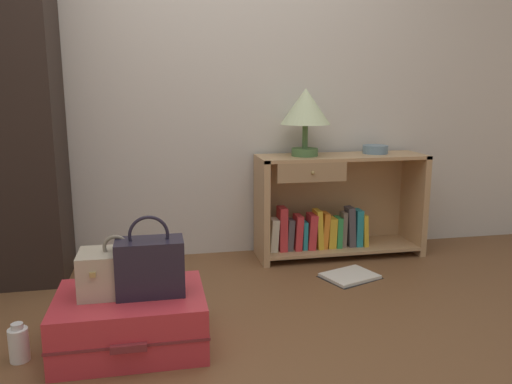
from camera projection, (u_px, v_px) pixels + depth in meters
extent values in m
plane|color=brown|center=(232.00, 364.00, 2.07)|extent=(9.00, 9.00, 0.00)
cube|color=beige|center=(194.00, 58.00, 3.25)|extent=(6.40, 0.10, 2.60)
cube|color=tan|center=(262.00, 209.00, 3.28)|extent=(0.04, 0.34, 0.68)
cube|color=tan|center=(414.00, 202.00, 3.48)|extent=(0.04, 0.34, 0.68)
cube|color=tan|center=(342.00, 157.00, 3.32)|extent=(1.11, 0.34, 0.02)
cube|color=tan|center=(339.00, 246.00, 3.44)|extent=(1.03, 0.34, 0.02)
cube|color=tan|center=(332.00, 200.00, 3.54)|extent=(1.03, 0.01, 0.66)
cube|color=#A68259|center=(312.00, 172.00, 3.13)|extent=(0.44, 0.02, 0.12)
sphere|color=#9E844C|center=(313.00, 173.00, 3.12)|extent=(0.02, 0.02, 0.02)
cube|color=beige|center=(273.00, 235.00, 3.30)|extent=(0.06, 0.11, 0.22)
cube|color=red|center=(282.00, 229.00, 3.31)|extent=(0.05, 0.12, 0.29)
cube|color=#4C474C|center=(289.00, 234.00, 3.32)|extent=(0.05, 0.10, 0.21)
cube|color=red|center=(297.00, 232.00, 3.33)|extent=(0.06, 0.12, 0.23)
cube|color=teal|center=(304.00, 235.00, 3.34)|extent=(0.03, 0.10, 0.19)
cube|color=red|center=(311.00, 231.00, 3.35)|extent=(0.06, 0.12, 0.24)
cube|color=gold|center=(318.00, 229.00, 3.36)|extent=(0.05, 0.12, 0.26)
cube|color=orange|center=(324.00, 230.00, 3.37)|extent=(0.05, 0.11, 0.24)
cube|color=gold|center=(331.00, 232.00, 3.38)|extent=(0.06, 0.10, 0.20)
cube|color=green|center=(338.00, 232.00, 3.39)|extent=(0.04, 0.11, 0.20)
cube|color=#726659|center=(343.00, 229.00, 3.39)|extent=(0.03, 0.08, 0.24)
cube|color=#4C474C|center=(350.00, 226.00, 3.40)|extent=(0.06, 0.10, 0.27)
cube|color=teal|center=(358.00, 228.00, 3.41)|extent=(0.05, 0.10, 0.25)
cube|color=gold|center=(363.00, 230.00, 3.42)|extent=(0.04, 0.12, 0.22)
cylinder|color=#4C7542|center=(305.00, 152.00, 3.27)|extent=(0.17, 0.17, 0.05)
cylinder|color=#4C7542|center=(305.00, 136.00, 3.25)|extent=(0.04, 0.04, 0.15)
cone|color=beige|center=(306.00, 106.00, 3.21)|extent=(0.32, 0.32, 0.23)
cylinder|color=slate|center=(375.00, 149.00, 3.39)|extent=(0.17, 0.17, 0.05)
cube|color=#D1333D|center=(131.00, 320.00, 2.20)|extent=(0.63, 0.47, 0.24)
cube|color=maroon|center=(131.00, 320.00, 2.20)|extent=(0.64, 0.48, 0.01)
cube|color=maroon|center=(129.00, 348.00, 1.96)|extent=(0.14, 0.02, 0.03)
cube|color=#B7A88E|center=(117.00, 272.00, 2.17)|extent=(0.31, 0.20, 0.19)
torus|color=gray|center=(115.00, 247.00, 2.15)|extent=(0.11, 0.02, 0.11)
cube|color=tan|center=(93.00, 275.00, 2.04)|extent=(0.02, 0.01, 0.02)
cube|color=tan|center=(136.00, 272.00, 2.08)|extent=(0.02, 0.01, 0.02)
cube|color=#231E2D|center=(150.00, 267.00, 2.15)|extent=(0.28, 0.16, 0.24)
torus|color=#231E2D|center=(149.00, 235.00, 2.12)|extent=(0.17, 0.01, 0.17)
cylinder|color=white|center=(19.00, 345.00, 2.09)|extent=(0.08, 0.08, 0.14)
cylinder|color=silver|center=(17.00, 326.00, 2.07)|extent=(0.05, 0.05, 0.02)
cube|color=white|center=(350.00, 276.00, 3.02)|extent=(0.36, 0.32, 0.02)
cube|color=black|center=(350.00, 277.00, 3.02)|extent=(0.38, 0.35, 0.01)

